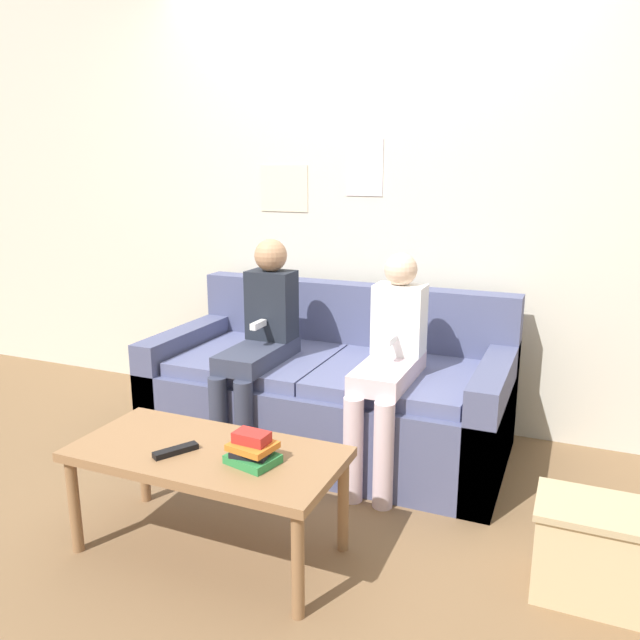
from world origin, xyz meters
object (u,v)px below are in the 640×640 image
Objects in this scene: coffee_table at (207,462)px; couch at (330,395)px; tv_remote at (176,451)px; person_left at (260,337)px; storage_box at (603,553)px; person_right at (390,358)px.

couch is at bearing 86.49° from coffee_table.
coffee_table is at bearing 67.82° from tv_remote.
person_left is 1.79m from storage_box.
person_right is 6.37× the size of tv_remote.
person_right is at bearing -0.61° from person_left.
tv_remote is at bearing -80.91° from person_left.
couch is 0.50m from person_left.
couch reaches higher than tv_remote.
person_left is 1.03× the size of person_right.
storage_box is at bearing -31.19° from person_right.
person_left is at bearing 179.39° from person_right.
couch reaches higher than coffee_table.
storage_box is at bearing -19.49° from person_left.
tv_remote is 0.36× the size of storage_box.
person_left is 6.58× the size of tv_remote.
person_left is 0.69m from person_right.
coffee_table is 0.96× the size of person_right.
person_left reaches higher than coffee_table.
coffee_table is 0.93× the size of person_left.
storage_box is (1.63, -0.58, -0.44)m from person_left.
person_left is at bearing 160.51° from storage_box.
tv_remote reaches higher than storage_box.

